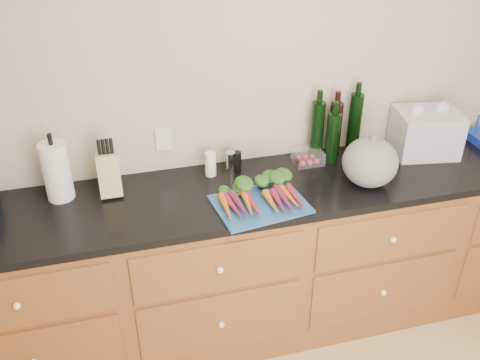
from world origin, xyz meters
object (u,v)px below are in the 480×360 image
object	(u,v)px
cutting_board	(260,204)
paper_towel	(57,172)
squash	(370,162)
tomato_box	(308,157)
carrots	(257,194)
knife_block	(109,174)

from	to	relation	value
cutting_board	paper_towel	world-z (taller)	paper_towel
squash	cutting_board	bearing A→B (deg)	-175.33
cutting_board	tomato_box	xyz separation A→B (m)	(0.37, 0.33, 0.03)
carrots	paper_towel	distance (m)	0.97
paper_towel	cutting_board	bearing A→B (deg)	-19.10
squash	tomato_box	bearing A→B (deg)	127.51
paper_towel	tomato_box	xyz separation A→B (m)	(1.30, 0.01, -0.11)
squash	tomato_box	distance (m)	0.37
cutting_board	paper_towel	distance (m)	0.99
cutting_board	knife_block	distance (m)	0.75
carrots	knife_block	bearing A→B (deg)	159.64
tomato_box	carrots	bearing A→B (deg)	-142.65
paper_towel	squash	bearing A→B (deg)	-10.19
paper_towel	knife_block	world-z (taller)	paper_towel
cutting_board	tomato_box	size ratio (longest dim) A/B	2.79
cutting_board	tomato_box	world-z (taller)	tomato_box
cutting_board	carrots	world-z (taller)	carrots
knife_block	tomato_box	size ratio (longest dim) A/B	1.38
paper_towel	knife_block	distance (m)	0.24
squash	knife_block	xyz separation A→B (m)	(-1.27, 0.25, -0.02)
squash	paper_towel	world-z (taller)	paper_towel
knife_block	carrots	bearing A→B (deg)	-20.36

